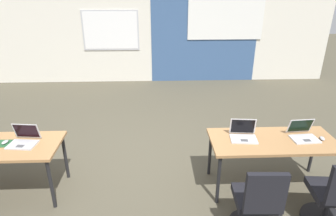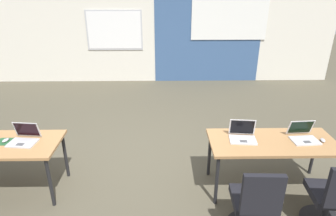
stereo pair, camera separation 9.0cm
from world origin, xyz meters
The scene contains 11 objects.
ground_plane centered at (0.00, 0.00, 0.00)m, with size 24.00×24.00×0.00m.
back_wall_assembly centered at (0.05, 4.20, 1.41)m, with size 10.00×0.27×2.80m.
desk_near_right centered at (1.75, -0.60, 0.66)m, with size 1.60×0.70×0.72m.
laptop_near_right_inner centered at (1.37, -0.54, 0.77)m, with size 0.36×0.30×0.24m.
chair_near_right_inner centered at (1.32, -1.40, 0.38)m, with size 0.52×0.55×0.92m.
laptop_near_left_inner centered at (-1.38, -0.57, 0.77)m, with size 0.36×0.32×0.23m.
mousepad_near_left_inner centered at (-1.62, -0.57, 0.72)m, with size 0.22×0.19×0.00m.
mouse_near_left_inner centered at (-1.62, -0.57, 0.74)m, with size 0.08×0.11×0.03m.
laptop_near_right_end centered at (2.15, -0.56, 0.77)m, with size 0.35×0.32×0.23m.
mouse_near_right_end centered at (2.37, -0.62, 0.74)m, with size 0.08×0.11×0.03m.
chair_near_right_end centered at (2.20, -1.33, 0.38)m, with size 0.52×0.56×0.92m.
Camera 2 is at (0.37, -3.77, 2.55)m, focal length 30.98 mm.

